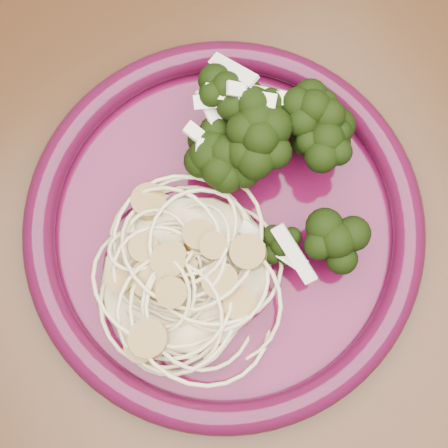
% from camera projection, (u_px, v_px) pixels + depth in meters
% --- Properties ---
extents(dining_table, '(1.20, 0.80, 0.75)m').
position_uv_depth(dining_table, '(254.00, 294.00, 0.59)').
color(dining_table, '#472814').
rests_on(dining_table, ground).
extents(dinner_plate, '(0.41, 0.41, 0.03)m').
position_uv_depth(dinner_plate, '(224.00, 226.00, 0.49)').
color(dinner_plate, '#490826').
rests_on(dinner_plate, dining_table).
extents(spaghetti_pile, '(0.17, 0.16, 0.03)m').
position_uv_depth(spaghetti_pile, '(186.00, 272.00, 0.47)').
color(spaghetti_pile, '#F4E8AF').
rests_on(spaghetti_pile, dinner_plate).
extents(scallop_cluster, '(0.17, 0.17, 0.04)m').
position_uv_depth(scallop_cluster, '(182.00, 264.00, 0.43)').
color(scallop_cluster, '#A88847').
rests_on(scallop_cluster, spaghetti_pile).
extents(broccoli_pile, '(0.15, 0.19, 0.06)m').
position_uv_depth(broccoli_pile, '(270.00, 161.00, 0.48)').
color(broccoli_pile, black).
rests_on(broccoli_pile, dinner_plate).
extents(onion_garnish, '(0.10, 0.12, 0.05)m').
position_uv_depth(onion_garnish, '(274.00, 146.00, 0.44)').
color(onion_garnish, white).
rests_on(onion_garnish, broccoli_pile).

